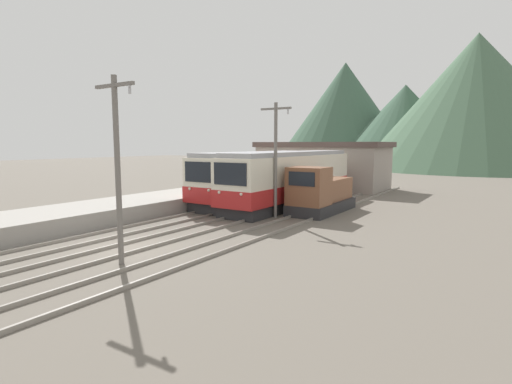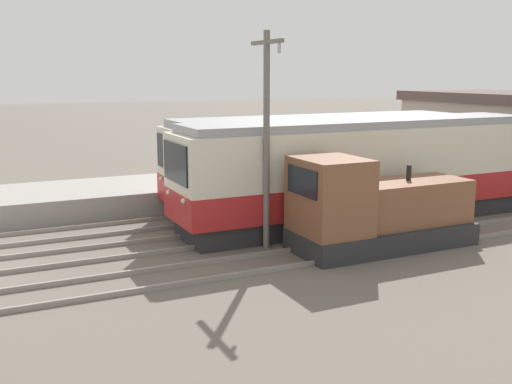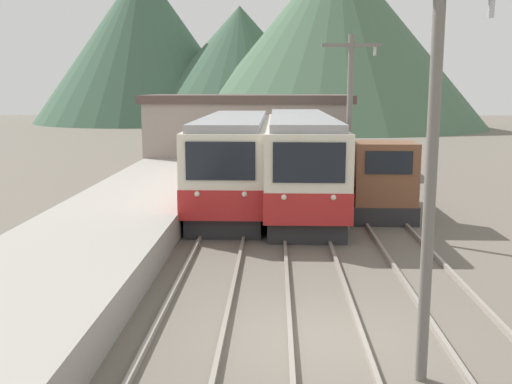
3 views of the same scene
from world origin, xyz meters
TOP-DOWN VIEW (x-y plane):
  - commuter_train_left at (-2.60, 14.06)m, footprint 2.84×13.04m
  - commuter_train_center at (0.20, 14.30)m, footprint 2.84×14.69m
  - shunting_locomotive at (3.20, 12.57)m, footprint 2.40×6.00m
  - catenary_mast_mid at (1.71, 9.48)m, footprint 2.00×0.20m

SIDE VIEW (x-z plane):
  - shunting_locomotive at x=3.20m, z-range -0.29..2.71m
  - commuter_train_left at x=-2.60m, z-range -0.14..3.66m
  - commuter_train_center at x=0.20m, z-range -0.14..3.70m
  - catenary_mast_mid at x=1.71m, z-range 0.32..7.07m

